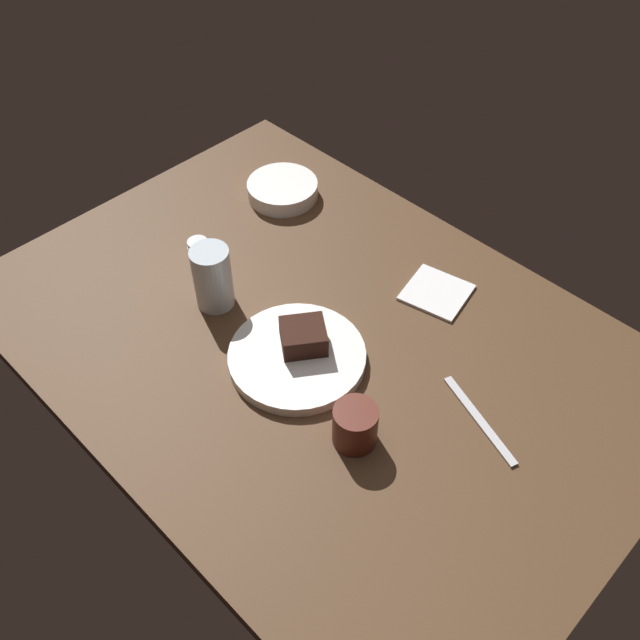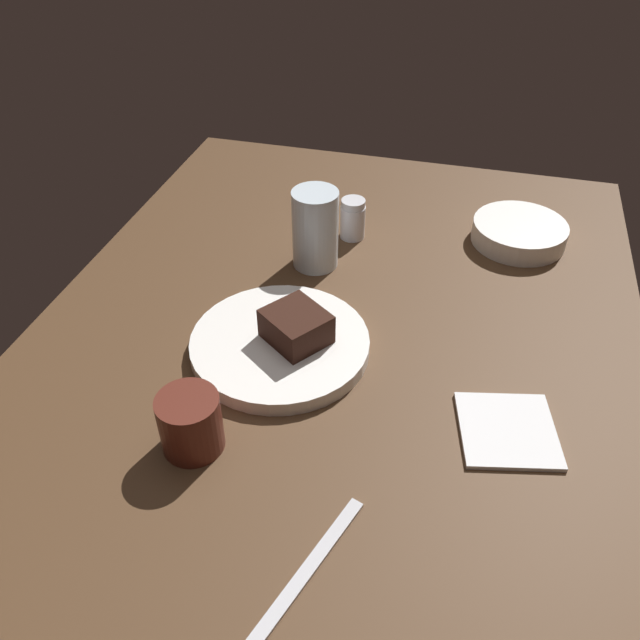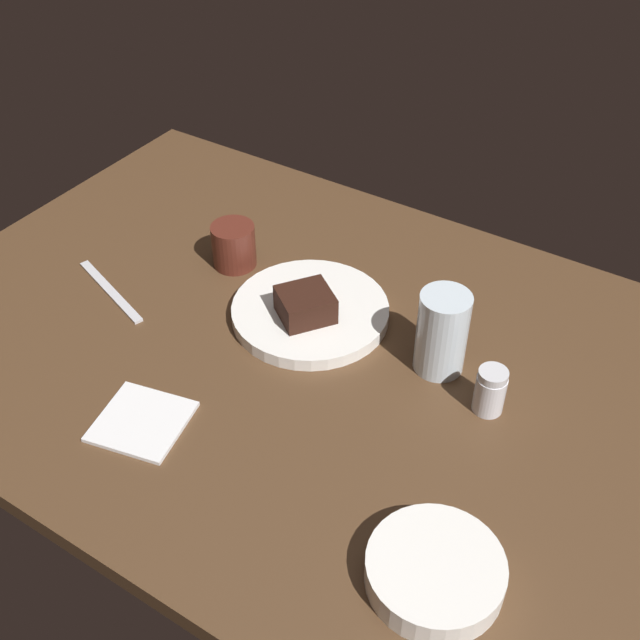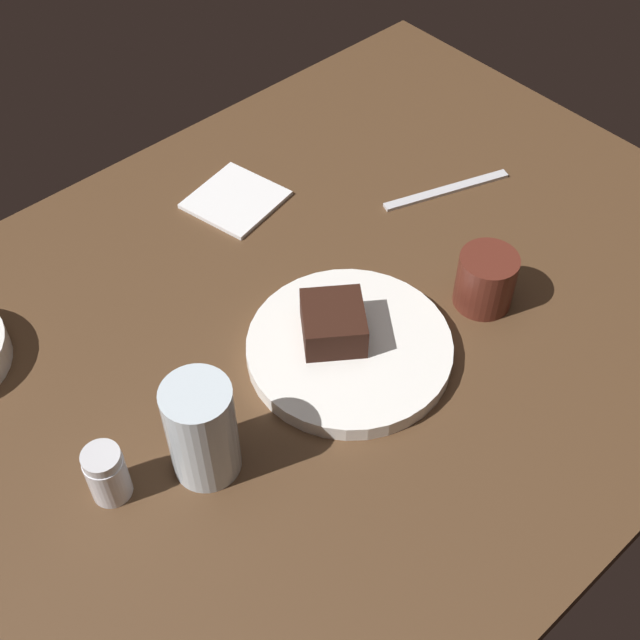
# 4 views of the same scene
# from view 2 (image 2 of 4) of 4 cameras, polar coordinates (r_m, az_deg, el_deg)

# --- Properties ---
(dining_table) EXTENTS (1.20, 0.84, 0.03)m
(dining_table) POSITION_cam_2_polar(r_m,az_deg,el_deg) (0.88, 0.71, -3.42)
(dining_table) COLOR #4C331E
(dining_table) RESTS_ON ground
(dessert_plate) EXTENTS (0.24, 0.24, 0.02)m
(dessert_plate) POSITION_cam_2_polar(r_m,az_deg,el_deg) (0.87, -3.54, -2.15)
(dessert_plate) COLOR white
(dessert_plate) RESTS_ON dining_table
(chocolate_cake_slice) EXTENTS (0.10, 0.10, 0.04)m
(chocolate_cake_slice) POSITION_cam_2_polar(r_m,az_deg,el_deg) (0.85, -2.11, -0.55)
(chocolate_cake_slice) COLOR black
(chocolate_cake_slice) RESTS_ON dessert_plate
(salt_shaker) EXTENTS (0.04, 0.04, 0.07)m
(salt_shaker) POSITION_cam_2_polar(r_m,az_deg,el_deg) (1.09, 2.89, 8.87)
(salt_shaker) COLOR silver
(salt_shaker) RESTS_ON dining_table
(water_glass) EXTENTS (0.07, 0.07, 0.13)m
(water_glass) POSITION_cam_2_polar(r_m,az_deg,el_deg) (1.00, -0.42, 7.99)
(water_glass) COLOR silver
(water_glass) RESTS_ON dining_table
(side_bowl) EXTENTS (0.15, 0.15, 0.03)m
(side_bowl) POSITION_cam_2_polar(r_m,az_deg,el_deg) (1.13, 17.09, 7.35)
(side_bowl) COLOR white
(side_bowl) RESTS_ON dining_table
(coffee_cup) EXTENTS (0.07, 0.07, 0.07)m
(coffee_cup) POSITION_cam_2_polar(r_m,az_deg,el_deg) (0.75, -11.31, -8.86)
(coffee_cup) COLOR #562319
(coffee_cup) RESTS_ON dining_table
(butter_knife) EXTENTS (0.18, 0.08, 0.01)m
(butter_knife) POSITION_cam_2_polar(r_m,az_deg,el_deg) (0.67, -1.22, -21.26)
(butter_knife) COLOR silver
(butter_knife) RESTS_ON dining_table
(folded_napkin) EXTENTS (0.14, 0.13, 0.01)m
(folded_napkin) POSITION_cam_2_polar(r_m,az_deg,el_deg) (0.80, 16.14, -9.27)
(folded_napkin) COLOR white
(folded_napkin) RESTS_ON dining_table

